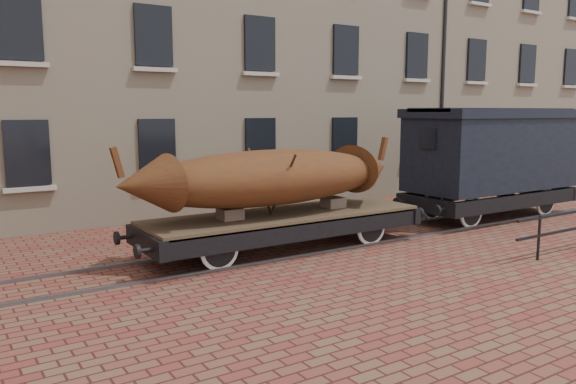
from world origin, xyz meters
TOP-DOWN VIEW (x-y plane):
  - ground at (0.00, 0.00)m, footprint 90.00×90.00m
  - warehouse_cream at (3.00, 9.99)m, footprint 40.00×10.19m
  - rail_track at (0.00, 0.00)m, footprint 30.00×1.52m
  - flatcar_wagon at (-1.23, -0.00)m, footprint 7.59×2.06m
  - iron_boat at (-1.61, -0.00)m, footprint 7.31×2.18m
  - goods_van at (6.30, 0.00)m, footprint 6.49×2.37m

SIDE VIEW (x-z plane):
  - ground at x=0.00m, z-range 0.00..0.00m
  - rail_track at x=0.00m, z-range 0.00..0.06m
  - flatcar_wagon at x=-1.23m, z-range 0.14..1.29m
  - iron_boat at x=-1.61m, z-range 0.91..2.63m
  - goods_van at x=6.30m, z-range 0.43..3.78m
  - warehouse_cream at x=3.00m, z-range 0.00..14.00m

